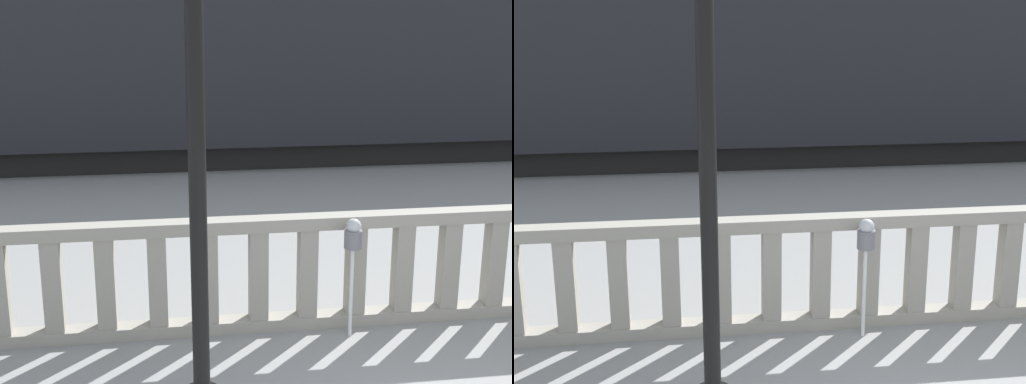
# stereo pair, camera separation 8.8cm
# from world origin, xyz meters

# --- Properties ---
(balustrade) EXTENTS (13.56, 0.24, 1.30)m
(balustrade) POSITION_xyz_m (-0.00, 3.25, 0.65)
(balustrade) COLOR gray
(balustrade) RESTS_ON ground
(parking_meter) EXTENTS (0.19, 0.19, 1.34)m
(parking_meter) POSITION_xyz_m (-0.40, 2.95, 1.09)
(parking_meter) COLOR silver
(parking_meter) RESTS_ON ground
(train_near) EXTENTS (26.02, 3.02, 4.23)m
(train_near) POSITION_xyz_m (-1.25, 12.13, 1.90)
(train_near) COLOR black
(train_near) RESTS_ON ground
(train_far) EXTENTS (19.62, 2.87, 4.59)m
(train_far) POSITION_xyz_m (0.99, 23.23, 2.10)
(train_far) COLOR black
(train_far) RESTS_ON ground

